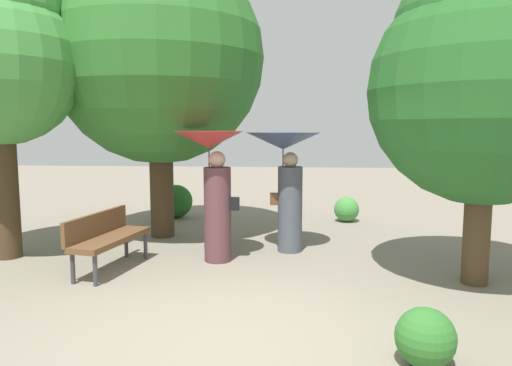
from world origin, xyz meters
The scene contains 9 objects.
ground_plane centered at (0.00, 0.00, 0.00)m, with size 40.00×40.00×0.00m, color gray.
person_left centered at (-0.62, 2.57, 1.34)m, with size 1.05×1.05×2.00m.
person_right centered at (0.48, 3.23, 1.44)m, with size 1.24×1.24×1.98m.
park_bench centered at (-2.08, 1.97, 0.51)m, with size 0.76×1.56×0.83m.
tree_near_left centered at (-1.87, 4.14, 3.60)m, with size 3.86×3.86×5.74m.
tree_near_right centered at (3.01, 1.77, 2.75)m, with size 2.93×2.93×4.38m.
bush_path_left centered at (-2.07, 5.97, 0.38)m, with size 0.76×0.76×0.76m, color #235B23.
bush_path_right centered at (1.78, 5.81, 0.27)m, with size 0.54×0.54×0.54m, color #428C3D.
bush_behind_bench centered at (1.75, -0.53, 0.26)m, with size 0.52×0.52×0.52m, color #2D6B28.
Camera 1 is at (0.59, -4.49, 2.06)m, focal length 32.98 mm.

